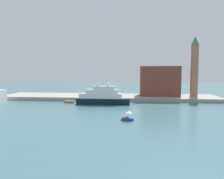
% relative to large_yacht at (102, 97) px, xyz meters
% --- Properties ---
extents(ground, '(400.00, 400.00, 0.00)m').
position_rel_large_yacht_xyz_m(ground, '(0.45, -7.67, -3.22)').
color(ground, '#3D6670').
extents(quay_dock, '(110.00, 23.19, 1.77)m').
position_rel_large_yacht_xyz_m(quay_dock, '(0.45, 19.92, -2.33)').
color(quay_dock, gray).
rests_on(quay_dock, ground).
extents(large_yacht, '(22.92, 3.74, 10.45)m').
position_rel_large_yacht_xyz_m(large_yacht, '(0.00, 0.00, 0.00)').
color(large_yacht, black).
rests_on(large_yacht, ground).
extents(small_motorboat, '(3.58, 1.90, 2.84)m').
position_rel_large_yacht_xyz_m(small_motorboat, '(11.93, -30.51, -2.09)').
color(small_motorboat, navy).
rests_on(small_motorboat, ground).
extents(work_barge, '(4.41, 1.91, 0.99)m').
position_rel_large_yacht_xyz_m(work_barge, '(-15.37, 2.91, -2.73)').
color(work_barge, olive).
rests_on(work_barge, ground).
extents(harbor_building, '(19.68, 13.21, 15.13)m').
position_rel_large_yacht_xyz_m(harbor_building, '(26.65, 22.48, 6.12)').
color(harbor_building, brown).
rests_on(harbor_building, quay_dock).
extents(bell_tower, '(3.94, 3.94, 30.06)m').
position_rel_large_yacht_xyz_m(bell_tower, '(43.93, 21.61, 14.70)').
color(bell_tower, '#9E664C').
rests_on(bell_tower, quay_dock).
extents(parked_car, '(4.26, 1.87, 1.27)m').
position_rel_large_yacht_xyz_m(parked_car, '(-11.01, 15.27, -0.90)').
color(parked_car, silver).
rests_on(parked_car, quay_dock).
extents(person_figure, '(0.36, 0.36, 1.62)m').
position_rel_large_yacht_xyz_m(person_figure, '(-5.29, 16.29, -0.70)').
color(person_figure, '#334C8C').
rests_on(person_figure, quay_dock).
extents(mooring_bollard, '(0.45, 0.45, 0.68)m').
position_rel_large_yacht_xyz_m(mooring_bollard, '(-3.31, 9.80, -1.11)').
color(mooring_bollard, black).
rests_on(mooring_bollard, quay_dock).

